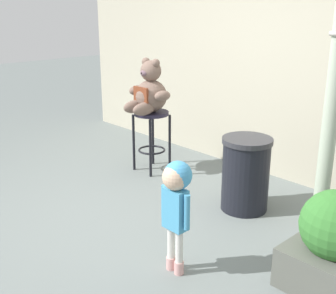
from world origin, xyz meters
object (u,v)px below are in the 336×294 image
Objects in this scene: planter_with_shrub at (333,245)px; trash_bin at (246,174)px; bar_stool_with_teddy at (152,128)px; teddy_bear at (149,93)px; lamppost at (332,103)px; child_walking at (176,194)px.

trash_bin is at bearing 154.59° from planter_with_shrub.
teddy_bear reaches higher than bar_stool_with_teddy.
teddy_bear is at bearing -90.00° from bar_stool_with_teddy.
lamppost is (2.27, -0.04, 0.24)m from teddy_bear.
teddy_bear is 0.70× the size of child_walking.
planter_with_shrub is at bearing -25.41° from trash_bin.
bar_stool_with_teddy is 0.44m from teddy_bear.
bar_stool_with_teddy is 0.24× the size of lamppost.
teddy_bear is at bearing 179.85° from trash_bin.
bar_stool_with_teddy is 2.37m from lamppost.
trash_bin is (1.45, -0.03, -0.16)m from bar_stool_with_teddy.
planter_with_shrub is (1.22, -0.58, -0.03)m from trash_bin.
trash_bin is at bearing -0.15° from teddy_bear.
child_walking reaches higher than bar_stool_with_teddy.
planter_with_shrub is (0.40, -0.55, -0.88)m from lamppost.
bar_stool_with_teddy is 2.19m from child_walking.
planter_with_shrub is at bearing -53.85° from lamppost.
child_walking is at bearing -35.62° from teddy_bear.
planter_with_shrub is (2.67, -0.58, -0.64)m from teddy_bear.
child_walking is (1.77, -1.26, -0.33)m from teddy_bear.
child_walking is 1.45m from lamppost.
teddy_bear is 2.20m from child_walking.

